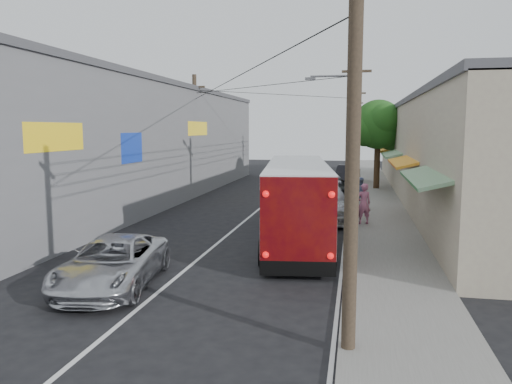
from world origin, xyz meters
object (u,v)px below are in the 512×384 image
parked_car_far (347,174)px  pedestrian_far (360,193)px  coach_bus (297,201)px  parked_suv (325,202)px  pedestrian_near (364,204)px  jeepney (113,263)px  parked_car_mid (333,186)px

parked_car_far → pedestrian_far: (0.92, -13.65, 0.23)m
coach_bus → parked_car_far: size_ratio=2.44×
parked_suv → pedestrian_near: (1.86, -1.51, 0.20)m
coach_bus → jeepney: size_ratio=2.22×
coach_bus → pedestrian_near: bearing=45.8°
parked_suv → parked_car_mid: size_ratio=1.40×
parked_car_far → pedestrian_far: pedestrian_far is taller
coach_bus → pedestrian_near: size_ratio=5.91×
pedestrian_near → parked_car_far: bearing=-107.7°
coach_bus → parked_car_far: (1.61, 21.86, -0.88)m
parked_car_mid → parked_car_far: (0.80, 8.36, 0.03)m
jeepney → parked_car_mid: parked_car_mid is taller
pedestrian_far → coach_bus: bearing=72.1°
parked_car_mid → parked_car_far: size_ratio=0.93×
jeepney → pedestrian_near: bearing=48.2°
pedestrian_far → parked_suv: bearing=60.7°
jeepney → pedestrian_far: size_ratio=2.91×
pedestrian_near → parked_car_mid: bearing=-100.5°
jeepney → pedestrian_near: size_ratio=2.66×
coach_bus → pedestrian_far: coach_bus is taller
parked_car_far → pedestrian_near: 18.36m
parked_car_mid → jeepney: bearing=-111.4°
parked_suv → parked_car_far: parked_suv is taller
parked_car_far → jeepney: bearing=-94.5°
jeepney → parked_car_mid: (5.25, 20.45, 0.02)m
parked_car_mid → pedestrian_near: bearing=-86.4°
jeepney → parked_car_mid: bearing=67.9°
jeepney → parked_car_far: 29.44m
coach_bus → parked_suv: bearing=73.8°
parked_suv → pedestrian_far: (1.72, 3.16, 0.12)m
pedestrian_near → coach_bus: bearing=31.9°
parked_suv → pedestrian_far: 3.60m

